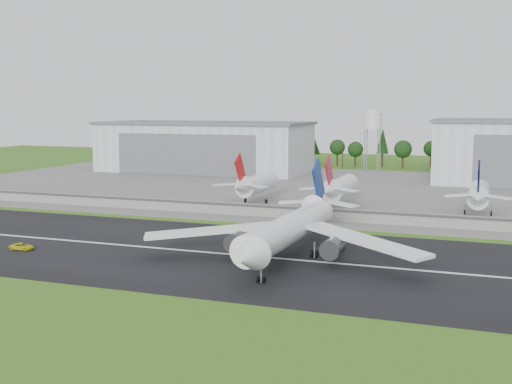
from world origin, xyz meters
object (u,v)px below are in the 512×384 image
at_px(parked_jet_red_a, 254,184).
at_px(parked_jet_navy, 479,194).
at_px(ground_vehicle, 22,246).
at_px(parked_jet_red_b, 338,188).
at_px(main_airliner, 288,236).

relative_size(parked_jet_red_a, parked_jet_navy, 1.00).
bearing_deg(ground_vehicle, parked_jet_navy, -55.65).
height_order(parked_jet_red_a, parked_jet_red_b, parked_jet_red_b).
height_order(ground_vehicle, parked_jet_red_b, parked_jet_red_b).
bearing_deg(main_airliner, parked_jet_navy, -115.02).
height_order(ground_vehicle, parked_jet_red_a, parked_jet_red_a).
relative_size(main_airliner, parked_jet_red_b, 1.89).
xyz_separation_m(main_airliner, parked_jet_navy, (34.06, 66.99, 1.24)).
xyz_separation_m(parked_jet_red_a, parked_jet_red_b, (26.69, 0.00, 0.04)).
height_order(main_airliner, parked_jet_red_b, main_airliner).
distance_m(main_airliner, parked_jet_red_a, 74.29).
relative_size(main_airliner, parked_jet_red_a, 1.89).
bearing_deg(parked_jet_red_b, main_airliner, -85.43).
height_order(main_airliner, ground_vehicle, main_airliner).
bearing_deg(parked_jet_navy, parked_jet_red_b, 179.97).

